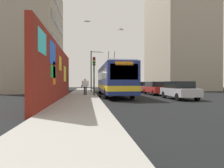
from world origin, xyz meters
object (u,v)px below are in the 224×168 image
object	(u,v)px
city_bus	(113,79)
parked_car_navy	(132,86)
parked_car_champagne	(141,87)
pedestrian_midblock	(85,85)
traffic_light	(94,69)
parked_car_silver	(179,90)
parked_car_red	(155,88)
street_lamp	(93,68)

from	to	relation	value
city_bus	parked_car_navy	size ratio (longest dim) A/B	2.77
parked_car_champagne	pedestrian_midblock	distance (m)	10.86
parked_car_navy	traffic_light	size ratio (longest dim) A/B	1.13
city_bus	traffic_light	world-z (taller)	city_bus
parked_car_silver	parked_car_red	world-z (taller)	same
parked_car_red	traffic_light	bearing A→B (deg)	106.61
parked_car_champagne	street_lamp	size ratio (longest dim) A/B	0.73
parked_car_red	traffic_light	distance (m)	7.92
parked_car_silver	traffic_light	distance (m)	8.46
parked_car_red	traffic_light	world-z (taller)	traffic_light
street_lamp	traffic_light	bearing A→B (deg)	179.11
parked_car_champagne	city_bus	bearing A→B (deg)	142.73
parked_car_champagne	street_lamp	distance (m)	7.81
parked_car_navy	street_lamp	distance (m)	9.12
pedestrian_midblock	traffic_light	world-z (taller)	traffic_light
city_bus	traffic_light	distance (m)	2.64
parked_car_silver	traffic_light	world-z (taller)	traffic_light
parked_car_silver	parked_car_champagne	distance (m)	11.71
parked_car_champagne	parked_car_navy	world-z (taller)	same
traffic_light	street_lamp	world-z (taller)	street_lamp
traffic_light	parked_car_silver	bearing A→B (deg)	-116.65
pedestrian_midblock	traffic_light	xyz separation A→B (m)	(-0.98, -0.91, 1.63)
parked_car_red	traffic_light	xyz separation A→B (m)	(-2.19, 7.35, 1.98)
city_bus	traffic_light	size ratio (longest dim) A/B	3.14
parked_car_silver	street_lamp	size ratio (longest dim) A/B	0.68
parked_car_navy	traffic_light	xyz separation A→B (m)	(-13.74, 7.35, 1.98)
parked_car_red	parked_car_champagne	bearing A→B (deg)	0.00
parked_car_champagne	pedestrian_midblock	size ratio (longest dim) A/B	2.51
parked_car_champagne	traffic_light	distance (m)	11.06
street_lamp	pedestrian_midblock	bearing A→B (deg)	172.48
parked_car_silver	parked_car_champagne	bearing A→B (deg)	0.00
parked_car_red	street_lamp	size ratio (longest dim) A/B	0.75
parked_car_champagne	traffic_light	xyz separation A→B (m)	(-8.03, 7.35, 1.98)
parked_car_red	pedestrian_midblock	xyz separation A→B (m)	(-1.21, 8.26, 0.36)
parked_car_champagne	pedestrian_midblock	xyz separation A→B (m)	(-7.04, 8.26, 0.36)
parked_car_silver	pedestrian_midblock	world-z (taller)	pedestrian_midblock
parked_car_red	parked_car_silver	bearing A→B (deg)	180.00
city_bus	parked_car_silver	bearing A→B (deg)	-133.19
parked_car_champagne	pedestrian_midblock	bearing A→B (deg)	130.45
traffic_light	street_lamp	bearing A→B (deg)	-0.89
parked_car_red	street_lamp	world-z (taller)	street_lamp
parked_car_navy	traffic_light	bearing A→B (deg)	151.86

